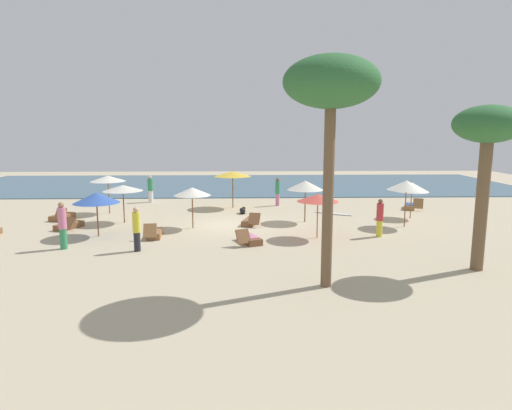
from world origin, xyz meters
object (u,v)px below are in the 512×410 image
at_px(lounger_4, 69,225).
at_px(person_1, 151,189).
at_px(umbrella_0, 108,179).
at_px(umbrella_3, 318,198).
at_px(palm_0, 488,133).
at_px(surfboard, 334,213).
at_px(lounger_3, 249,239).
at_px(lounger_1, 410,206).
at_px(person_4, 62,225).
at_px(umbrella_6, 123,188).
at_px(person_2, 380,218).
at_px(umbrella_1, 233,174).
at_px(umbrella_4, 412,187).
at_px(lounger_0, 62,217).
at_px(person_0, 137,229).
at_px(umbrella_7, 305,185).
at_px(dog, 243,210).
at_px(lounger_2, 251,221).
at_px(person_3, 278,191).
at_px(palm_1, 331,87).
at_px(umbrella_2, 96,198).
at_px(umbrella_8, 192,192).

relative_size(lounger_4, person_1, 1.01).
xyz_separation_m(umbrella_0, lounger_4, (-0.77, -4.11, -1.86)).
xyz_separation_m(umbrella_0, umbrella_3, (11.08, -6.33, -0.21)).
xyz_separation_m(palm_0, surfboard, (-2.86, 10.46, -4.66)).
height_order(lounger_3, lounger_4, lounger_3).
distance_m(lounger_1, person_4, 19.68).
height_order(umbrella_6, lounger_4, umbrella_6).
bearing_deg(umbrella_0, surfboard, -2.75).
height_order(umbrella_0, person_2, umbrella_0).
relative_size(umbrella_1, umbrella_4, 1.15).
bearing_deg(palm_0, person_4, 168.28).
height_order(umbrella_0, lounger_0, umbrella_0).
height_order(person_0, person_2, person_0).
distance_m(umbrella_7, person_4, 11.80).
bearing_deg(dog, umbrella_6, -159.10).
height_order(lounger_2, person_2, person_2).
distance_m(person_3, dog, 3.57).
relative_size(lounger_3, dog, 2.25).
height_order(umbrella_4, person_4, umbrella_4).
bearing_deg(umbrella_6, umbrella_0, 120.16).
relative_size(umbrella_6, palm_1, 0.29).
bearing_deg(dog, person_1, 144.89).
bearing_deg(umbrella_4, lounger_3, -149.77).
bearing_deg(lounger_1, umbrella_7, -152.62).
bearing_deg(lounger_2, person_4, -149.84).
relative_size(umbrella_1, person_1, 1.27).
relative_size(lounger_3, lounger_4, 0.98).
bearing_deg(person_3, palm_0, -66.42).
relative_size(umbrella_0, surfboard, 1.00).
distance_m(umbrella_2, lounger_3, 7.17).
bearing_deg(umbrella_1, umbrella_0, -166.60).
height_order(umbrella_2, umbrella_3, umbrella_2).
xyz_separation_m(umbrella_7, umbrella_8, (-5.75, -1.38, -0.11)).
height_order(umbrella_6, umbrella_7, umbrella_7).
distance_m(umbrella_1, umbrella_7, 5.90).
height_order(lounger_0, lounger_3, lounger_0).
bearing_deg(palm_1, lounger_3, 113.15).
relative_size(umbrella_2, person_0, 1.15).
bearing_deg(lounger_2, palm_1, -76.74).
distance_m(person_0, person_4, 3.11).
relative_size(person_1, palm_1, 0.26).
relative_size(lounger_0, person_3, 0.98).
xyz_separation_m(umbrella_7, lounger_0, (-13.04, 0.93, -1.77)).
relative_size(umbrella_0, lounger_0, 1.26).
xyz_separation_m(lounger_2, dog, (-0.41, 3.11, 0.02)).
bearing_deg(lounger_3, umbrella_2, 168.16).
height_order(lounger_1, dog, lounger_1).
height_order(lounger_2, surfboard, lounger_2).
xyz_separation_m(umbrella_2, person_2, (12.78, -0.44, -0.89)).
relative_size(umbrella_0, person_3, 1.23).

